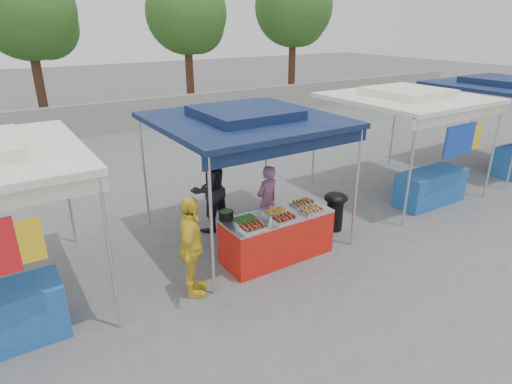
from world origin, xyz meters
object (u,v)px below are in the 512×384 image
vendor_table (277,236)px  customer_person (192,248)px  cooking_pot (226,215)px  helper_man (209,189)px  wok_burner (335,208)px  vendor_woman (267,202)px

vendor_table → customer_person: (-1.77, -0.23, 0.41)m
vendor_table → cooking_pot: bearing=158.6°
cooking_pot → helper_man: bearing=75.6°
vendor_table → wok_burner: size_ratio=2.44×
vendor_table → helper_man: 1.82m
cooking_pot → vendor_woman: 1.28m
vendor_woman → cooking_pot: bearing=9.5°
cooking_pot → customer_person: customer_person is taller
vendor_woman → helper_man: size_ratio=0.83×
vendor_table → customer_person: 1.83m
vendor_table → vendor_woman: (0.32, 0.80, 0.32)m
vendor_table → helper_man: bearing=106.8°
cooking_pot → customer_person: 1.08m
vendor_table → cooking_pot: cooking_pot is taller
vendor_woman → helper_man: bearing=-58.8°
vendor_woman → customer_person: bearing=14.1°
wok_burner → helper_man: size_ratio=0.46×
helper_man → vendor_woman: bearing=118.1°
wok_burner → helper_man: bearing=127.2°
vendor_table → wok_burner: (1.66, 0.27, 0.06)m
wok_burner → customer_person: 3.48m
helper_man → customer_person: helper_man is taller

